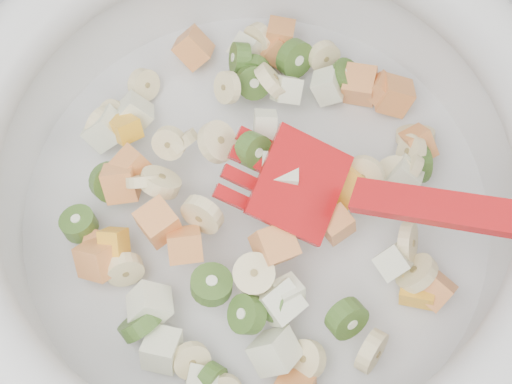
{
  "coord_description": "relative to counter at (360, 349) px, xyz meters",
  "views": [
    {
      "loc": [
        -0.14,
        1.25,
        1.41
      ],
      "look_at": [
        -0.13,
        1.45,
        0.95
      ],
      "focal_mm": 55.0,
      "sensor_mm": 36.0,
      "label": 1
    }
  ],
  "objects": [
    {
      "name": "counter",
      "position": [
        0.0,
        0.0,
        0.0
      ],
      "size": [
        2.0,
        0.6,
        0.9
      ],
      "primitive_type": "cube",
      "color": "#9D9DA2",
      "rests_on": "ground"
    },
    {
      "name": "mixing_bowl",
      "position": [
        -0.13,
        0.0,
        0.51
      ],
      "size": [
        0.44,
        0.4,
        0.15
      ],
      "color": "silver",
      "rests_on": "counter"
    }
  ]
}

